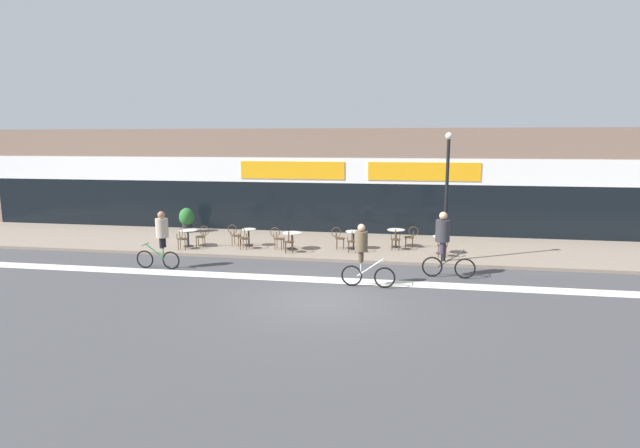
{
  "coord_description": "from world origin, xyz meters",
  "views": [
    {
      "loc": [
        2.29,
        -13.65,
        4.56
      ],
      "look_at": [
        -0.96,
        5.39,
        1.3
      ],
      "focal_mm": 28.0,
      "sensor_mm": 36.0,
      "label": 1
    }
  ],
  "objects_px": {
    "cafe_chair_2_near": "(289,240)",
    "cafe_chair_3_side": "(338,236)",
    "cafe_chair_5_near": "(442,244)",
    "lamp_post": "(447,187)",
    "cafe_chair_3_near": "(352,240)",
    "cafe_chair_1_side": "(235,234)",
    "bistro_table_3": "(354,236)",
    "cyclist_0": "(161,235)",
    "cafe_chair_2_side": "(277,237)",
    "cafe_chair_1_near": "(244,237)",
    "cafe_chair_4_near": "(396,238)",
    "cyclist_2": "(444,239)",
    "bistro_table_1": "(249,234)",
    "planter_pot": "(187,219)",
    "cyclist_1": "(363,251)",
    "cafe_chair_0_side": "(202,235)",
    "bistro_table_2": "(292,237)",
    "cafe_chair_0_near": "(182,237)",
    "bistro_table_4": "(396,235)",
    "bistro_table_0": "(188,235)",
    "bistro_table_5": "(441,241)",
    "cafe_chair_4_side": "(411,235)"
  },
  "relations": [
    {
      "from": "planter_pot",
      "to": "lamp_post",
      "type": "bearing_deg",
      "value": -18.33
    },
    {
      "from": "cyclist_0",
      "to": "cyclist_2",
      "type": "bearing_deg",
      "value": -176.12
    },
    {
      "from": "cafe_chair_4_near",
      "to": "bistro_table_1",
      "type": "bearing_deg",
      "value": 95.26
    },
    {
      "from": "cyclist_0",
      "to": "cafe_chair_5_near",
      "type": "bearing_deg",
      "value": -162.6
    },
    {
      "from": "cafe_chair_1_side",
      "to": "bistro_table_3",
      "type": "bearing_deg",
      "value": 4.51
    },
    {
      "from": "cafe_chair_0_side",
      "to": "cyclist_1",
      "type": "distance_m",
      "value": 8.28
    },
    {
      "from": "bistro_table_5",
      "to": "cafe_chair_2_side",
      "type": "bearing_deg",
      "value": -177.7
    },
    {
      "from": "cafe_chair_3_near",
      "to": "cafe_chair_1_side",
      "type": "bearing_deg",
      "value": 81.04
    },
    {
      "from": "cafe_chair_4_near",
      "to": "cyclist_1",
      "type": "bearing_deg",
      "value": 172.73
    },
    {
      "from": "cafe_chair_3_near",
      "to": "planter_pot",
      "type": "bearing_deg",
      "value": 66.15
    },
    {
      "from": "cafe_chair_1_near",
      "to": "cafe_chair_4_near",
      "type": "height_order",
      "value": "same"
    },
    {
      "from": "cafe_chair_1_near",
      "to": "cafe_chair_2_near",
      "type": "height_order",
      "value": "same"
    },
    {
      "from": "cafe_chair_5_near",
      "to": "lamp_post",
      "type": "xyz_separation_m",
      "value": [
        0.02,
        -0.59,
        2.23
      ]
    },
    {
      "from": "cafe_chair_2_near",
      "to": "cafe_chair_5_near",
      "type": "distance_m",
      "value": 5.96
    },
    {
      "from": "cyclist_1",
      "to": "bistro_table_5",
      "type": "bearing_deg",
      "value": 62.72
    },
    {
      "from": "cafe_chair_4_near",
      "to": "cyclist_1",
      "type": "relative_size",
      "value": 0.45
    },
    {
      "from": "cafe_chair_1_near",
      "to": "cafe_chair_4_near",
      "type": "distance_m",
      "value": 6.2
    },
    {
      "from": "bistro_table_0",
      "to": "bistro_table_4",
      "type": "relative_size",
      "value": 1.01
    },
    {
      "from": "cafe_chair_0_near",
      "to": "cafe_chair_4_near",
      "type": "bearing_deg",
      "value": -89.4
    },
    {
      "from": "cafe_chair_2_near",
      "to": "cafe_chair_3_side",
      "type": "distance_m",
      "value": 2.15
    },
    {
      "from": "cyclist_0",
      "to": "cyclist_2",
      "type": "distance_m",
      "value": 9.83
    },
    {
      "from": "cafe_chair_2_near",
      "to": "cyclist_1",
      "type": "xyz_separation_m",
      "value": [
        3.25,
        -3.72,
        0.5
      ]
    },
    {
      "from": "cafe_chair_1_near",
      "to": "cafe_chair_2_side",
      "type": "height_order",
      "value": "same"
    },
    {
      "from": "cafe_chair_4_near",
      "to": "planter_pot",
      "type": "height_order",
      "value": "planter_pot"
    },
    {
      "from": "cafe_chair_1_side",
      "to": "cyclist_2",
      "type": "relative_size",
      "value": 0.41
    },
    {
      "from": "bistro_table_4",
      "to": "cyclist_2",
      "type": "xyz_separation_m",
      "value": [
        1.64,
        -4.01,
        0.66
      ]
    },
    {
      "from": "cafe_chair_0_side",
      "to": "cafe_chair_3_side",
      "type": "height_order",
      "value": "same"
    },
    {
      "from": "cyclist_0",
      "to": "cyclist_2",
      "type": "relative_size",
      "value": 0.94
    },
    {
      "from": "planter_pot",
      "to": "cafe_chair_3_side",
      "type": "bearing_deg",
      "value": -17.93
    },
    {
      "from": "cafe_chair_0_near",
      "to": "cafe_chair_3_near",
      "type": "distance_m",
      "value": 6.95
    },
    {
      "from": "cafe_chair_5_near",
      "to": "cyclist_2",
      "type": "xyz_separation_m",
      "value": [
        -0.15,
        -2.44,
        0.68
      ]
    },
    {
      "from": "cafe_chair_2_side",
      "to": "cyclist_2",
      "type": "relative_size",
      "value": 0.41
    },
    {
      "from": "bistro_table_5",
      "to": "bistro_table_2",
      "type": "bearing_deg",
      "value": -177.4
    },
    {
      "from": "bistro_table_1",
      "to": "cyclist_1",
      "type": "xyz_separation_m",
      "value": [
        5.23,
        -4.71,
        0.5
      ]
    },
    {
      "from": "cafe_chair_1_near",
      "to": "cafe_chair_2_near",
      "type": "distance_m",
      "value": 2.02
    },
    {
      "from": "lamp_post",
      "to": "bistro_table_0",
      "type": "bearing_deg",
      "value": 175.56
    },
    {
      "from": "bistro_table_0",
      "to": "cafe_chair_3_side",
      "type": "distance_m",
      "value": 6.34
    },
    {
      "from": "bistro_table_2",
      "to": "cafe_chair_4_near",
      "type": "relative_size",
      "value": 0.87
    },
    {
      "from": "cafe_chair_1_side",
      "to": "cafe_chair_4_side",
      "type": "bearing_deg",
      "value": 9.48
    },
    {
      "from": "cafe_chair_0_side",
      "to": "planter_pot",
      "type": "xyz_separation_m",
      "value": [
        -2.1,
        3.13,
        0.15
      ]
    },
    {
      "from": "bistro_table_3",
      "to": "cafe_chair_1_side",
      "type": "relative_size",
      "value": 0.84
    },
    {
      "from": "bistro_table_1",
      "to": "cafe_chair_4_side",
      "type": "height_order",
      "value": "cafe_chair_4_side"
    },
    {
      "from": "cafe_chair_2_side",
      "to": "cafe_chair_3_side",
      "type": "distance_m",
      "value": 2.52
    },
    {
      "from": "bistro_table_2",
      "to": "planter_pot",
      "type": "bearing_deg",
      "value": 153.12
    },
    {
      "from": "cafe_chair_2_side",
      "to": "cyclist_2",
      "type": "bearing_deg",
      "value": -19.32
    },
    {
      "from": "bistro_table_3",
      "to": "cafe_chair_3_side",
      "type": "distance_m",
      "value": 0.63
    },
    {
      "from": "cyclist_1",
      "to": "cafe_chair_1_near",
      "type": "bearing_deg",
      "value": 145.17
    },
    {
      "from": "bistro_table_3",
      "to": "cyclist_0",
      "type": "distance_m",
      "value": 7.55
    },
    {
      "from": "cafe_chair_0_side",
      "to": "cafe_chair_2_side",
      "type": "bearing_deg",
      "value": 175.49
    },
    {
      "from": "bistro_table_2",
      "to": "bistro_table_5",
      "type": "height_order",
      "value": "bistro_table_2"
    }
  ]
}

